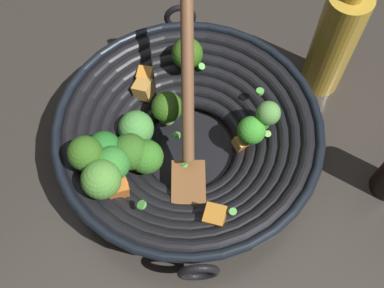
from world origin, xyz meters
TOP-DOWN VIEW (x-y plane):
  - ground_plane at (0.00, 0.00)m, footprint 4.00×4.00m
  - wok at (-0.00, -0.00)m, footprint 0.40×0.40m
  - cooking_oil_bottle at (0.07, 0.26)m, footprint 0.07×0.07m

SIDE VIEW (x-z plane):
  - ground_plane at x=0.00m, z-range 0.00..0.00m
  - wok at x=0.00m, z-range -0.06..0.18m
  - cooking_oil_bottle at x=0.07m, z-range -0.02..0.24m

